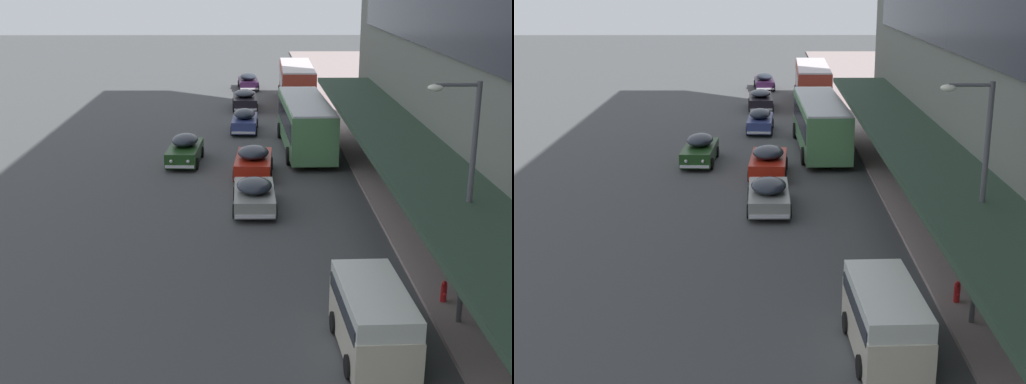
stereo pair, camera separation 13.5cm
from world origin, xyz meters
TOP-DOWN VIEW (x-y plane):
  - transit_bus_kerbside_front at (3.80, 32.73)m, footprint 3.00×10.57m
  - transit_bus_kerbside_rear at (4.34, 49.20)m, footprint 2.98×10.52m
  - sedan_lead_mid at (0.12, 46.86)m, footprint 2.02×4.96m
  - sedan_oncoming_rear at (0.66, 21.48)m, footprint 1.96×4.42m
  - sedan_trailing_mid at (-3.17, 29.88)m, footprint 1.94×4.62m
  - sedan_far_back at (0.15, 38.22)m, footprint 1.87×4.40m
  - sedan_lead_near at (0.39, 57.02)m, footprint 2.01×4.59m
  - sedan_second_mid at (0.67, 27.20)m, footprint 2.15×4.56m
  - vw_van at (3.83, 8.78)m, footprint 2.04×4.61m
  - street_lamp at (6.55, 10.23)m, footprint 1.50×0.28m
  - fire_hydrant at (6.62, 11.62)m, footprint 0.20×0.40m

SIDE VIEW (x-z plane):
  - fire_hydrant at x=6.62m, z-range 0.14..0.84m
  - sedan_oncoming_rear at x=0.66m, z-range 0.00..1.45m
  - sedan_lead_near at x=0.39m, z-range -0.01..1.51m
  - sedan_lead_mid at x=0.12m, z-range 0.00..1.53m
  - sedan_far_back at x=0.15m, z-range -0.02..1.57m
  - sedan_trailing_mid at x=-3.17m, z-range -0.02..1.59m
  - sedan_second_mid at x=0.67m, z-range -0.01..1.59m
  - vw_van at x=3.83m, z-range 0.12..2.08m
  - transit_bus_kerbside_front at x=3.80m, z-range 0.24..3.33m
  - transit_bus_kerbside_rear at x=4.34m, z-range 0.24..3.43m
  - street_lamp at x=6.55m, z-range 0.72..7.95m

